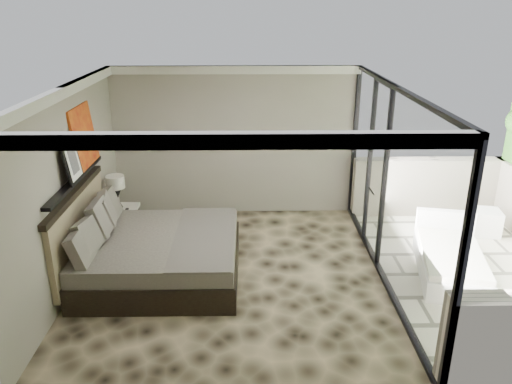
{
  "coord_description": "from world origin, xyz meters",
  "views": [
    {
      "loc": [
        0.26,
        -6.56,
        3.81
      ],
      "look_at": [
        0.37,
        0.4,
        1.19
      ],
      "focal_mm": 35.0,
      "sensor_mm": 36.0,
      "label": 1
    }
  ],
  "objects_px": {
    "table_lamp": "(116,187)",
    "ottoman": "(486,222)",
    "bed": "(153,253)",
    "lounger": "(450,259)",
    "nightstand": "(122,221)"
  },
  "relations": [
    {
      "from": "bed",
      "to": "lounger",
      "type": "xyz_separation_m",
      "value": [
        4.44,
        0.01,
        -0.16
      ]
    },
    {
      "from": "nightstand",
      "to": "lounger",
      "type": "height_order",
      "value": "lounger"
    },
    {
      "from": "nightstand",
      "to": "table_lamp",
      "type": "relative_size",
      "value": 0.98
    },
    {
      "from": "table_lamp",
      "to": "ottoman",
      "type": "bearing_deg",
      "value": -0.55
    },
    {
      "from": "nightstand",
      "to": "ottoman",
      "type": "xyz_separation_m",
      "value": [
        6.39,
        -0.02,
        -0.06
      ]
    },
    {
      "from": "bed",
      "to": "table_lamp",
      "type": "relative_size",
      "value": 4.04
    },
    {
      "from": "nightstand",
      "to": "lounger",
      "type": "relative_size",
      "value": 0.29
    },
    {
      "from": "bed",
      "to": "table_lamp",
      "type": "height_order",
      "value": "bed"
    },
    {
      "from": "nightstand",
      "to": "ottoman",
      "type": "bearing_deg",
      "value": -5.72
    },
    {
      "from": "table_lamp",
      "to": "ottoman",
      "type": "xyz_separation_m",
      "value": [
        6.45,
        -0.06,
        -0.66
      ]
    },
    {
      "from": "bed",
      "to": "ottoman",
      "type": "bearing_deg",
      "value": 13.65
    },
    {
      "from": "table_lamp",
      "to": "lounger",
      "type": "height_order",
      "value": "table_lamp"
    },
    {
      "from": "nightstand",
      "to": "lounger",
      "type": "bearing_deg",
      "value": -20.13
    },
    {
      "from": "ottoman",
      "to": "table_lamp",
      "type": "bearing_deg",
      "value": 179.45
    },
    {
      "from": "bed",
      "to": "table_lamp",
      "type": "distance_m",
      "value": 1.73
    }
  ]
}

